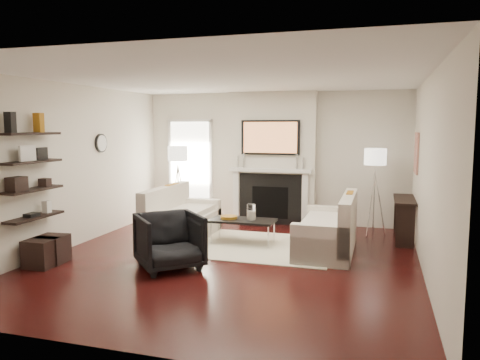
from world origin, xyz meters
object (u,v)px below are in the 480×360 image
(loveseat_left_base, at_px, (183,227))
(lamp_right_shade, at_px, (375,157))
(armchair, at_px, (170,238))
(ottoman_near, at_px, (52,249))
(loveseat_right_base, at_px, (326,239))
(coffee_table, at_px, (243,221))
(lamp_left_shade, at_px, (178,153))

(loveseat_left_base, distance_m, lamp_right_shade, 3.74)
(armchair, distance_m, ottoman_near, 1.83)
(loveseat_right_base, relative_size, lamp_right_shade, 4.50)
(coffee_table, height_order, ottoman_near, coffee_table)
(armchair, xyz_separation_m, lamp_right_shade, (2.72, 3.01, 1.02))
(loveseat_left_base, bearing_deg, ottoman_near, -122.96)
(armchair, relative_size, ottoman_near, 2.16)
(armchair, xyz_separation_m, ottoman_near, (-1.80, -0.23, -0.23))
(lamp_left_shade, xyz_separation_m, lamp_right_shade, (3.90, 0.10, 0.00))
(ottoman_near, bearing_deg, lamp_right_shade, 35.68)
(loveseat_left_base, height_order, ottoman_near, loveseat_left_base)
(coffee_table, distance_m, lamp_right_shade, 2.74)
(armchair, xyz_separation_m, lamp_left_shade, (-1.18, 2.92, 1.02))
(loveseat_left_base, relative_size, ottoman_near, 4.50)
(lamp_right_shade, bearing_deg, loveseat_right_base, -115.31)
(coffee_table, relative_size, armchair, 1.28)
(loveseat_left_base, relative_size, coffee_table, 1.64)
(coffee_table, distance_m, ottoman_near, 3.05)
(lamp_right_shade, bearing_deg, ottoman_near, -144.32)
(ottoman_near, bearing_deg, loveseat_left_base, 57.04)
(loveseat_right_base, distance_m, lamp_left_shade, 3.70)
(loveseat_right_base, height_order, lamp_right_shade, lamp_right_shade)
(lamp_left_shade, relative_size, lamp_right_shade, 1.00)
(coffee_table, distance_m, lamp_left_shade, 2.42)
(loveseat_left_base, height_order, lamp_left_shade, lamp_left_shade)
(coffee_table, bearing_deg, lamp_right_shade, 32.62)
(loveseat_left_base, xyz_separation_m, lamp_right_shade, (3.27, 1.32, 1.24))
(armchair, bearing_deg, loveseat_left_base, 65.22)
(coffee_table, bearing_deg, ottoman_near, -141.77)
(coffee_table, bearing_deg, armchair, -109.73)
(loveseat_right_base, xyz_separation_m, lamp_right_shade, (0.70, 1.48, 1.24))
(coffee_table, relative_size, lamp_left_shade, 2.75)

